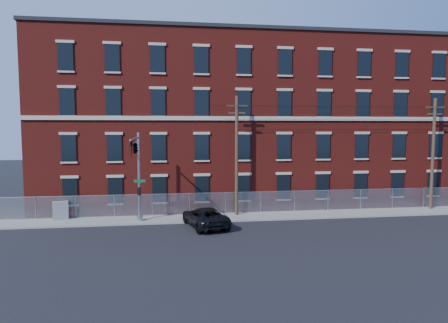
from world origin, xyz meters
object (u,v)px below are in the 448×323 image
utility_cabinet (60,210)px  traffic_signal_mast (136,157)px  pickup_truck (205,217)px  utility_pole_near (237,153)px

utility_cabinet → traffic_signal_mast: bearing=-46.6°
traffic_signal_mast → pickup_truck: 6.84m
utility_pole_near → pickup_truck: size_ratio=1.88×
utility_pole_near → utility_cabinet: (-14.36, 0.23, -4.49)m
utility_cabinet → pickup_truck: bearing=-33.6°
pickup_truck → utility_cabinet: size_ratio=3.65×
traffic_signal_mast → utility_pole_near: utility_pole_near is taller
utility_pole_near → utility_cabinet: bearing=179.1°
utility_pole_near → pickup_truck: utility_pole_near is taller
traffic_signal_mast → pickup_truck: size_ratio=1.32×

